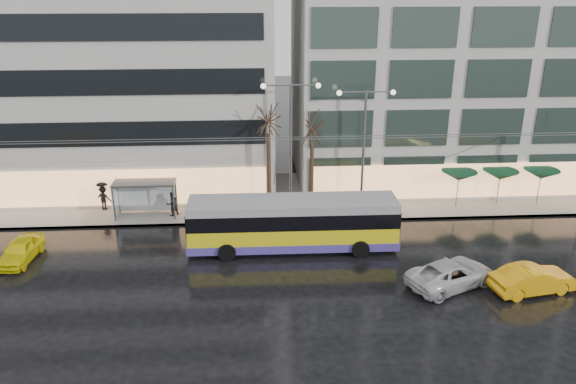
{
  "coord_description": "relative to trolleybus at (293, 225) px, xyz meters",
  "views": [
    {
      "loc": [
        -0.41,
        -25.75,
        15.63
      ],
      "look_at": [
        1.46,
        5.0,
        3.81
      ],
      "focal_mm": 35.0,
      "sensor_mm": 36.0,
      "label": 1
    }
  ],
  "objects": [
    {
      "name": "tree_b",
      "position": [
        1.73,
        6.03,
        4.82
      ],
      "size": [
        3.2,
        3.2,
        7.7
      ],
      "color": "black",
      "rests_on": "sidewalk"
    },
    {
      "name": "tree_a",
      "position": [
        -1.27,
        5.83,
        5.5
      ],
      "size": [
        3.2,
        3.2,
        8.4
      ],
      "color": "black",
      "rests_on": "sidewalk"
    },
    {
      "name": "pedestrian_c",
      "position": [
        -12.97,
        6.7,
        -0.32
      ],
      "size": [
        1.28,
        1.02,
        2.11
      ],
      "color": "black",
      "rests_on": "sidewalk"
    },
    {
      "name": "street_lamp_far",
      "position": [
        5.23,
        5.63,
        4.13
      ],
      "size": [
        3.96,
        0.36,
        8.53
      ],
      "color": "#595B60",
      "rests_on": "sidewalk"
    },
    {
      "name": "parasol_b",
      "position": [
        15.23,
        5.83,
        0.86
      ],
      "size": [
        2.5,
        2.5,
        2.65
      ],
      "color": "#595B60",
      "rests_on": "sidewalk"
    },
    {
      "name": "sidewalk",
      "position": [
        0.23,
        8.83,
        -1.51
      ],
      "size": [
        80.0,
        10.0,
        0.15
      ],
      "primitive_type": "cube",
      "color": "gray",
      "rests_on": "ground"
    },
    {
      "name": "street_lamp_near",
      "position": [
        0.23,
        5.63,
        4.41
      ],
      "size": [
        3.96,
        0.36,
        9.03
      ],
      "color": "#595B60",
      "rests_on": "sidewalk"
    },
    {
      "name": "parasol_a",
      "position": [
        12.23,
        5.83,
        0.86
      ],
      "size": [
        2.5,
        2.5,
        2.65
      ],
      "color": "#595B60",
      "rests_on": "sidewalk"
    },
    {
      "name": "kerb",
      "position": [
        0.23,
        3.88,
        -1.51
      ],
      "size": [
        80.0,
        0.1,
        0.15
      ],
      "primitive_type": "cube",
      "color": "slate",
      "rests_on": "ground"
    },
    {
      "name": "trolleybus",
      "position": [
        0.0,
        0.0,
        0.0
      ],
      "size": [
        12.64,
        4.97,
        5.85
      ],
      "color": "gold",
      "rests_on": "ground"
    },
    {
      "name": "parasol_c",
      "position": [
        18.23,
        5.83,
        0.86
      ],
      "size": [
        2.5,
        2.5,
        2.65
      ],
      "color": "#595B60",
      "rests_on": "sidewalk"
    },
    {
      "name": "taxi_a",
      "position": [
        -16.06,
        -0.57,
        -0.92
      ],
      "size": [
        1.88,
        4.03,
        1.34
      ],
      "primitive_type": "imported",
      "rotation": [
        0.0,
        0.0,
        -0.08
      ],
      "color": "yellow",
      "rests_on": "ground"
    },
    {
      "name": "catenary",
      "position": [
        -0.77,
        2.76,
        2.67
      ],
      "size": [
        42.24,
        5.12,
        7.0
      ],
      "color": "#595B60",
      "rests_on": "ground"
    },
    {
      "name": "building_left",
      "position": [
        -17.77,
        13.83,
        9.57
      ],
      "size": [
        34.0,
        14.0,
        22.0
      ],
      "primitive_type": "cube",
      "color": "#AAA6A2",
      "rests_on": "sidewalk"
    },
    {
      "name": "ground",
      "position": [
        -1.77,
        -5.17,
        -1.58
      ],
      "size": [
        140.0,
        140.0,
        0.0
      ],
      "primitive_type": "plane",
      "color": "black",
      "rests_on": "ground"
    },
    {
      "name": "taxi_b",
      "position": [
        12.29,
        -5.82,
        -0.84
      ],
      "size": [
        4.72,
        2.39,
        1.48
      ],
      "primitive_type": "imported",
      "rotation": [
        0.0,
        0.0,
        1.76
      ],
      "color": "#EEA20C",
      "rests_on": "ground"
    },
    {
      "name": "sedan_silver",
      "position": [
        8.21,
        -4.93,
        -0.88
      ],
      "size": [
        5.61,
        4.28,
        1.42
      ],
      "primitive_type": "imported",
      "rotation": [
        0.0,
        0.0,
        2.01
      ],
      "color": "silver",
      "rests_on": "ground"
    },
    {
      "name": "building_right",
      "position": [
        17.23,
        13.83,
        11.07
      ],
      "size": [
        32.0,
        14.0,
        25.0
      ],
      "primitive_type": "cube",
      "color": "#AAA6A2",
      "rests_on": "sidewalk"
    },
    {
      "name": "bus_shelter",
      "position": [
        -10.15,
        5.51,
        0.38
      ],
      "size": [
        4.2,
        1.6,
        2.51
      ],
      "color": "#595B60",
      "rests_on": "sidewalk"
    },
    {
      "name": "pedestrian_b",
      "position": [
        -7.99,
        5.33,
        -0.57
      ],
      "size": [
        1.06,
        0.99,
        1.73
      ],
      "color": "black",
      "rests_on": "sidewalk"
    },
    {
      "name": "pedestrian_a",
      "position": [
        -9.39,
        6.4,
        0.01
      ],
      "size": [
        1.1,
        1.12,
        2.19
      ],
      "color": "black",
      "rests_on": "sidewalk"
    }
  ]
}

